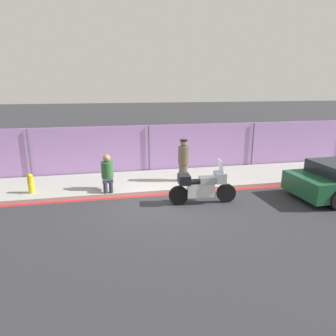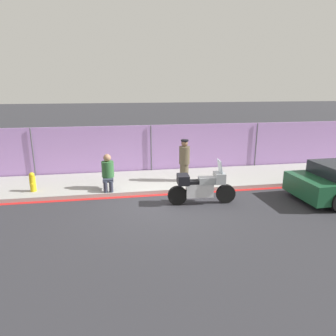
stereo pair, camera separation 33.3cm
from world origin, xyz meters
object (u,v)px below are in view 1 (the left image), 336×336
(motorcycle, at_px, (202,186))
(officer_standing, at_px, (183,160))
(person_seated_on_curb, at_px, (107,171))
(fire_hydrant, at_px, (31,183))

(motorcycle, height_order, officer_standing, officer_standing)
(motorcycle, xyz_separation_m, person_seated_on_curb, (-3.00, 1.57, 0.25))
(person_seated_on_curb, bearing_deg, officer_standing, 10.01)
(person_seated_on_curb, bearing_deg, fire_hydrant, 175.34)
(motorcycle, relative_size, person_seated_on_curb, 1.74)
(fire_hydrant, bearing_deg, motorcycle, -17.61)
(motorcycle, relative_size, officer_standing, 1.37)
(motorcycle, bearing_deg, officer_standing, 96.60)
(officer_standing, bearing_deg, motorcycle, -87.24)
(officer_standing, bearing_deg, person_seated_on_curb, -169.99)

